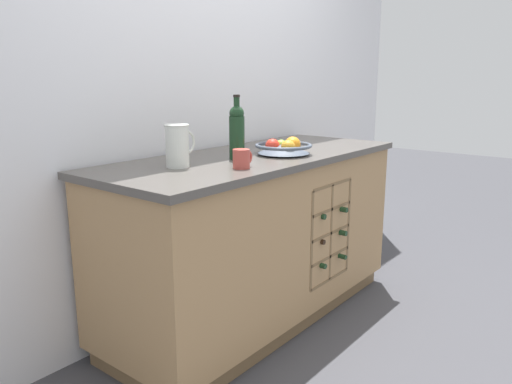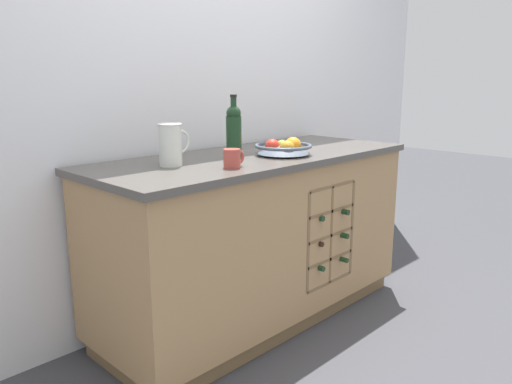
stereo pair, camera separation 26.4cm
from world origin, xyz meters
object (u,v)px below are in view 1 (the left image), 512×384
(fruit_bowl, at_px, (284,147))
(ceramic_mug, at_px, (242,159))
(white_pitcher, at_px, (178,145))
(standing_wine_bottle, at_px, (237,131))

(fruit_bowl, height_order, ceramic_mug, fruit_bowl)
(fruit_bowl, relative_size, white_pitcher, 1.54)
(ceramic_mug, distance_m, standing_wine_bottle, 0.27)
(white_pitcher, bearing_deg, fruit_bowl, -14.46)
(fruit_bowl, height_order, white_pitcher, white_pitcher)
(white_pitcher, relative_size, standing_wine_bottle, 0.62)
(white_pitcher, bearing_deg, standing_wine_bottle, -10.05)
(fruit_bowl, distance_m, ceramic_mug, 0.45)
(ceramic_mug, bearing_deg, standing_wine_bottle, 45.53)
(fruit_bowl, xyz_separation_m, white_pitcher, (-0.60, 0.15, 0.06))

